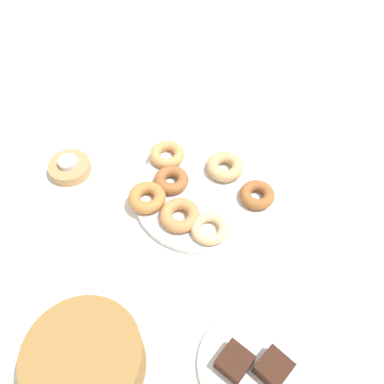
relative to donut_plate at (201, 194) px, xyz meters
The scene contains 15 objects.
ground_plane 0.01m from the donut_plate, ahead, with size 2.40×2.40×0.00m, color white.
donut_plate is the anchor object (origin of this frame).
donut_0 0.09m from the donut_plate, 102.05° to the left, with size 0.09×0.09×0.03m, color #C6844C.
donut_1 0.14m from the donut_plate, ahead, with size 0.09×0.09×0.03m, color tan.
donut_2 0.11m from the donut_plate, 144.41° to the left, with size 0.08×0.08×0.02m, color #EABC84.
donut_3 0.09m from the donut_plate, 86.42° to the right, with size 0.09×0.09×0.03m, color tan.
donut_4 0.08m from the donut_plate, 24.04° to the left, with size 0.08×0.08×0.03m, color #995B2D.
donut_5 0.13m from the donut_plate, 56.62° to the left, with size 0.09×0.09×0.03m, color #BC7A3D.
donut_6 0.14m from the donut_plate, 142.54° to the right, with size 0.08×0.08×0.03m, color #995B2D.
cake_plate 0.40m from the donut_plate, 148.23° to the left, with size 0.21×0.21×0.01m, color silver.
brownie_near 0.42m from the donut_plate, 152.26° to the left, with size 0.05×0.06×0.03m, color #381E14.
brownie_far 0.40m from the donut_plate, 143.06° to the left, with size 0.05×0.06×0.03m, color #381E14.
candle_holder 0.34m from the donut_plate, 31.32° to the left, with size 0.10×0.10×0.03m, color tan.
tealight 0.34m from the donut_plate, 31.32° to the left, with size 0.05×0.05×0.01m, color silver.
basket 0.45m from the donut_plate, 106.78° to the left, with size 0.21×0.21×0.09m, color olive.
Camera 1 is at (-0.40, 0.43, 0.81)m, focal length 38.35 mm.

